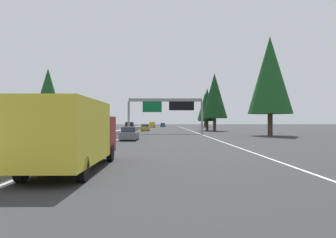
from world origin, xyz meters
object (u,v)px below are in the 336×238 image
at_px(sign_gantry_overhead, 166,106).
at_px(pickup_mid_left, 152,125).
at_px(box_truck_distant_a, 73,133).
at_px(conifer_right_near, 270,75).
at_px(oncoming_near, 129,126).
at_px(conifer_right_mid, 215,96).
at_px(conifer_right_distant, 205,106).
at_px(sedan_near_center, 145,128).
at_px(sedan_mid_center, 163,125).
at_px(conifer_left_near, 48,94).
at_px(conifer_right_far, 207,105).
at_px(sedan_far_center, 129,134).

height_order(sign_gantry_overhead, pickup_mid_left, sign_gantry_overhead).
xyz_separation_m(sign_gantry_overhead, box_truck_distant_a, (-40.98, 4.31, -3.09)).
bearing_deg(conifer_right_near, oncoming_near, 36.56).
bearing_deg(conifer_right_mid, conifer_right_distant, -4.35).
distance_m(conifer_right_mid, conifer_right_distant, 41.05).
xyz_separation_m(sedan_near_center, sedan_mid_center, (47.50, -3.66, 0.00)).
relative_size(sign_gantry_overhead, oncoming_near, 2.26).
bearing_deg(conifer_left_near, conifer_right_far, -55.91).
xyz_separation_m(sedan_far_center, oncoming_near, (42.57, 4.50, 0.23)).
height_order(box_truck_distant_a, sedan_near_center, box_truck_distant_a).
xyz_separation_m(box_truck_distant_a, conifer_left_near, (40.35, 15.28, 4.99)).
relative_size(box_truck_distant_a, conifer_left_near, 0.78).
relative_size(sedan_far_center, conifer_right_near, 0.31).
distance_m(sedan_near_center, pickup_mid_left, 37.79).
distance_m(sedan_far_center, oncoming_near, 42.81).
height_order(sedan_mid_center, conifer_right_near, conifer_right_near).
bearing_deg(sedan_mid_center, conifer_right_distant, -118.11).
height_order(box_truck_distant_a, sedan_far_center, box_truck_distant_a).
bearing_deg(conifer_right_distant, conifer_right_far, 173.59).
bearing_deg(box_truck_distant_a, conifer_right_near, -30.21).
xyz_separation_m(sedan_near_center, oncoming_near, (8.12, 4.29, 0.23)).
relative_size(sedan_mid_center, conifer_right_far, 0.46).
height_order(box_truck_distant_a, sedan_mid_center, box_truck_distant_a).
bearing_deg(sedan_near_center, conifer_right_far, -76.42).
bearing_deg(sedan_far_center, pickup_mid_left, 0.06).
bearing_deg(sedan_near_center, box_truck_distant_a, -179.86).
bearing_deg(conifer_right_distant, sedan_near_center, 155.80).
distance_m(pickup_mid_left, conifer_right_near, 64.87).
xyz_separation_m(sedan_near_center, conifer_right_distant, (39.88, -17.92, 6.42)).
bearing_deg(sedan_mid_center, sedan_far_center, 177.59).
xyz_separation_m(sign_gantry_overhead, conifer_right_near, (-8.05, -14.86, 4.04)).
xyz_separation_m(sign_gantry_overhead, conifer_right_distant, (55.52, -13.48, 2.40)).
distance_m(conifer_right_near, conifer_right_mid, 23.12).
height_order(conifer_right_mid, conifer_right_far, conifer_right_mid).
xyz_separation_m(sedan_mid_center, conifer_right_far, (-44.16, -10.15, 5.10)).
relative_size(sedan_near_center, pickup_mid_left, 0.79).
bearing_deg(sign_gantry_overhead, conifer_left_near, 91.83).
height_order(oncoming_near, conifer_right_mid, conifer_right_mid).
height_order(sign_gantry_overhead, sedan_far_center, sign_gantry_overhead).
relative_size(sedan_near_center, conifer_left_near, 0.40).
xyz_separation_m(sign_gantry_overhead, pickup_mid_left, (53.42, 4.31, -3.79)).
bearing_deg(conifer_left_near, sedan_far_center, -139.81).
xyz_separation_m(pickup_mid_left, conifer_right_near, (-61.48, -19.17, 7.83)).
height_order(conifer_right_mid, conifer_left_near, conifer_right_mid).
xyz_separation_m(pickup_mid_left, oncoming_near, (-29.66, 4.43, 0.00)).
distance_m(sign_gantry_overhead, sedan_far_center, 19.69).
distance_m(box_truck_distant_a, conifer_right_far, 61.64).
xyz_separation_m(sedan_far_center, conifer_right_mid, (33.39, -14.60, 6.82)).
bearing_deg(conifer_right_distant, sedan_far_center, 166.59).
distance_m(box_truck_distant_a, conifer_right_distant, 98.28).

